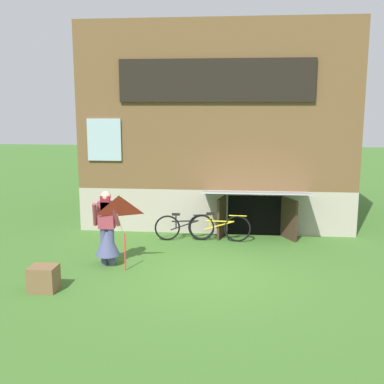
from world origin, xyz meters
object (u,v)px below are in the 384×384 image
object	(u,v)px
bicycle_yellow	(219,227)
bicycle_black	(185,227)
kite	(119,212)
wooden_crate	(44,278)
person	(107,234)

from	to	relation	value
bicycle_yellow	bicycle_black	size ratio (longest dim) A/B	1.05
kite	bicycle_black	bearing A→B (deg)	67.84
bicycle_black	wooden_crate	size ratio (longest dim) A/B	3.05
kite	bicycle_black	size ratio (longest dim) A/B	1.03
person	bicycle_yellow	size ratio (longest dim) A/B	1.02
person	wooden_crate	size ratio (longest dim) A/B	3.26
kite	wooden_crate	bearing A→B (deg)	-138.63
bicycle_black	person	bearing A→B (deg)	-135.03
bicycle_black	wooden_crate	distance (m)	4.18
person	bicycle_black	bearing A→B (deg)	49.97
bicycle_black	wooden_crate	world-z (taller)	bicycle_black
bicycle_black	kite	bearing A→B (deg)	-122.64
person	kite	xyz separation A→B (m)	(0.40, -0.45, 0.59)
wooden_crate	bicycle_black	bearing A→B (deg)	58.12
person	wooden_crate	distance (m)	1.75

